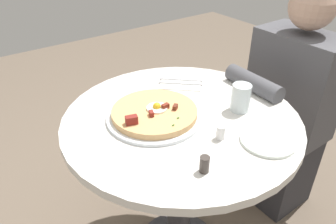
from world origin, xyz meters
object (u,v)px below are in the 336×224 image
object	(u,v)px
salt_shaker	(221,132)
dining_table	(180,155)
pepper_shaker	(204,164)
water_glass	(241,98)
bread_plate	(268,141)
knife	(181,79)
person_seated	(286,119)
pizza_plate	(155,116)
breakfast_pizza	(154,112)
fork	(180,83)

from	to	relation	value
salt_shaker	dining_table	bearing A→B (deg)	-174.05
salt_shaker	pepper_shaker	world-z (taller)	pepper_shaker
water_glass	bread_plate	bearing A→B (deg)	-20.37
knife	dining_table	bearing A→B (deg)	-85.20
knife	salt_shaker	distance (m)	0.42
knife	water_glass	xyz separation A→B (m)	(0.31, 0.03, 0.04)
dining_table	person_seated	size ratio (longest dim) A/B	0.74
pizza_plate	breakfast_pizza	bearing A→B (deg)	-54.34
pizza_plate	bread_plate	world-z (taller)	pizza_plate
dining_table	person_seated	xyz separation A→B (m)	(0.03, 0.63, -0.06)
salt_shaker	pepper_shaker	size ratio (longest dim) A/B	0.92
knife	salt_shaker	size ratio (longest dim) A/B	3.88
dining_table	person_seated	world-z (taller)	person_seated
fork	knife	xyz separation A→B (m)	(-0.03, 0.02, 0.00)
fork	knife	world-z (taller)	same
bread_plate	water_glass	bearing A→B (deg)	159.63
dining_table	pepper_shaker	distance (m)	0.35
fork	knife	size ratio (longest dim) A/B	1.00
person_seated	bread_plate	bearing A→B (deg)	-63.54
bread_plate	pepper_shaker	world-z (taller)	pepper_shaker
person_seated	pizza_plate	size ratio (longest dim) A/B	3.39
breakfast_pizza	knife	size ratio (longest dim) A/B	1.65
fork	salt_shaker	distance (m)	0.39
salt_shaker	pepper_shaker	bearing A→B (deg)	-59.30
person_seated	water_glass	bearing A→B (deg)	-81.55
dining_table	fork	distance (m)	0.30
knife	salt_shaker	xyz separation A→B (m)	(0.39, -0.15, 0.02)
bread_plate	knife	xyz separation A→B (m)	(-0.50, 0.04, 0.00)
breakfast_pizza	knife	distance (m)	0.31
dining_table	pizza_plate	distance (m)	0.21
person_seated	knife	distance (m)	0.58
breakfast_pizza	bread_plate	distance (m)	0.39
pizza_plate	knife	distance (m)	0.31
breakfast_pizza	pepper_shaker	xyz separation A→B (m)	(0.31, -0.04, 0.00)
pizza_plate	breakfast_pizza	size ratio (longest dim) A/B	1.13
breakfast_pizza	pepper_shaker	bearing A→B (deg)	-7.45
pepper_shaker	pizza_plate	bearing A→B (deg)	172.42
pepper_shaker	fork	bearing A→B (deg)	149.23
bread_plate	water_glass	size ratio (longest dim) A/B	1.71
bread_plate	fork	size ratio (longest dim) A/B	0.96
breakfast_pizza	salt_shaker	size ratio (longest dim) A/B	6.41
bread_plate	breakfast_pizza	bearing A→B (deg)	-146.90
pizza_plate	pepper_shaker	bearing A→B (deg)	-7.58
breakfast_pizza	dining_table	bearing A→B (deg)	62.11
bread_plate	person_seated	bearing A→B (deg)	116.46
dining_table	knife	size ratio (longest dim) A/B	4.65
person_seated	bread_plate	xyz separation A→B (m)	(0.25, -0.50, 0.25)
knife	breakfast_pizza	bearing A→B (deg)	-102.92
fork	pepper_shaker	distance (m)	0.53
bread_plate	water_glass	xyz separation A→B (m)	(-0.19, 0.07, 0.05)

